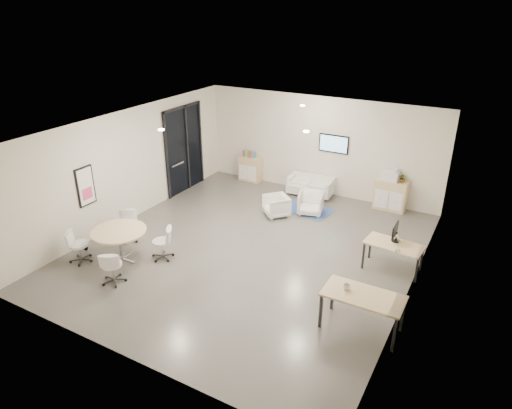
{
  "coord_description": "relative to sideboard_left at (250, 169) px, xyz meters",
  "views": [
    {
      "loc": [
        5.17,
        -8.95,
        5.94
      ],
      "look_at": [
        -0.06,
        0.4,
        1.11
      ],
      "focal_mm": 32.0,
      "sensor_mm": 36.0,
      "label": 1
    }
  ],
  "objects": [
    {
      "name": "blue_rug",
      "position": [
        2.77,
        -1.31,
        -0.43
      ],
      "size": [
        1.58,
        1.15,
        0.01
      ],
      "primitive_type": "cube",
      "rotation": [
        0.0,
        0.0,
        -0.12
      ],
      "color": "#324E98",
      "rests_on": "room_shell"
    },
    {
      "name": "glass_door",
      "position": [
        -1.49,
        -1.76,
        1.07
      ],
      "size": [
        0.09,
        1.9,
        2.85
      ],
      "color": "black",
      "rests_on": "room_shell"
    },
    {
      "name": "printer",
      "position": [
        4.89,
        -0.02,
        0.68
      ],
      "size": [
        0.51,
        0.43,
        0.36
      ],
      "rotation": [
        0.0,
        0.0,
        0.02
      ],
      "color": "white",
      "rests_on": "sideboard_right"
    },
    {
      "name": "wall_tv",
      "position": [
        2.96,
        0.19,
        1.31
      ],
      "size": [
        0.98,
        0.06,
        0.58
      ],
      "color": "black",
      "rests_on": "room_shell"
    },
    {
      "name": "armchair_right",
      "position": [
        2.96,
        -1.5,
        -0.07
      ],
      "size": [
        0.85,
        0.82,
        0.73
      ],
      "primitive_type": "imported",
      "rotation": [
        0.0,
        0.0,
        0.25
      ],
      "color": "silver",
      "rests_on": "room_shell"
    },
    {
      "name": "books",
      "position": [
        -0.04,
        0.0,
        0.55
      ],
      "size": [
        0.45,
        0.14,
        0.22
      ],
      "color": "red",
      "rests_on": "sideboard_left"
    },
    {
      "name": "round_table",
      "position": [
        -0.08,
        -6.27,
        0.29
      ],
      "size": [
        1.33,
        1.33,
        0.81
      ],
      "color": "tan",
      "rests_on": "room_shell"
    },
    {
      "name": "monitor",
      "position": [
        5.86,
        -3.31,
        0.5
      ],
      "size": [
        0.2,
        0.5,
        0.44
      ],
      "color": "black",
      "rests_on": "desk_rear"
    },
    {
      "name": "desk_front",
      "position": [
        5.91,
        -5.94,
        0.28
      ],
      "size": [
        1.54,
        0.77,
        0.8
      ],
      "rotation": [
        0.0,
        0.0,
        0.0
      ],
      "color": "tan",
      "rests_on": "room_shell"
    },
    {
      "name": "plant_floor",
      "position": [
        -1.24,
        -6.38,
        -0.37
      ],
      "size": [
        0.22,
        0.31,
        0.12
      ],
      "primitive_type": "imported",
      "rotation": [
        0.0,
        0.0,
        0.26
      ],
      "color": "#3F7F3F",
      "rests_on": "room_shell"
    },
    {
      "name": "room_shell",
      "position": [
        2.46,
        -4.27,
        1.16
      ],
      "size": [
        9.6,
        10.6,
        4.8
      ],
      "color": "#4D4A46",
      "rests_on": "ground"
    },
    {
      "name": "desk_rear",
      "position": [
        5.9,
        -3.46,
        0.19
      ],
      "size": [
        1.39,
        0.8,
        0.7
      ],
      "rotation": [
        0.0,
        0.0,
        -0.1
      ],
      "color": "tan",
      "rests_on": "room_shell"
    },
    {
      "name": "sideboard_left",
      "position": [
        0.0,
        0.0,
        0.0
      ],
      "size": [
        0.78,
        0.4,
        0.87
      ],
      "color": "tan",
      "rests_on": "room_shell"
    },
    {
      "name": "artwork",
      "position": [
        -1.51,
        -5.87,
        1.11
      ],
      "size": [
        0.05,
        0.54,
        1.04
      ],
      "color": "black",
      "rests_on": "room_shell"
    },
    {
      "name": "armchair_left",
      "position": [
        2.12,
        -2.13,
        -0.09
      ],
      "size": [
        0.92,
        0.91,
        0.69
      ],
      "primitive_type": "imported",
      "rotation": [
        0.0,
        0.0,
        -0.71
      ],
      "color": "silver",
      "rests_on": "room_shell"
    },
    {
      "name": "plant_cabinet",
      "position": [
        5.27,
        -0.04,
        0.63
      ],
      "size": [
        0.3,
        0.32,
        0.21
      ],
      "primitive_type": "imported",
      "rotation": [
        0.0,
        0.0,
        0.22
      ],
      "color": "#3F7F3F",
      "rests_on": "sideboard_right"
    },
    {
      "name": "cup",
      "position": [
        5.57,
        -5.92,
        0.43
      ],
      "size": [
        0.16,
        0.14,
        0.14
      ],
      "primitive_type": "imported",
      "rotation": [
        0.0,
        0.0,
        0.24
      ],
      "color": "white",
      "rests_on": "desk_front"
    },
    {
      "name": "meeting_chairs",
      "position": [
        -0.08,
        -6.27,
        -0.03
      ],
      "size": [
        2.47,
        2.47,
        0.82
      ],
      "color": "white",
      "rests_on": "room_shell"
    },
    {
      "name": "ceiling_spots",
      "position": [
        2.26,
        -3.44,
        2.74
      ],
      "size": [
        3.14,
        4.14,
        0.03
      ],
      "color": "#FFEAC6",
      "rests_on": "room_shell"
    },
    {
      "name": "loveseat",
      "position": [
        2.4,
        -0.14,
        -0.14
      ],
      "size": [
        1.51,
        0.83,
        0.55
      ],
      "rotation": [
        0.0,
        0.0,
        0.07
      ],
      "color": "silver",
      "rests_on": "room_shell"
    },
    {
      "name": "sideboard_right",
      "position": [
        4.97,
        -0.03,
        0.04
      ],
      "size": [
        0.95,
        0.46,
        0.95
      ],
      "color": "tan",
      "rests_on": "room_shell"
    }
  ]
}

